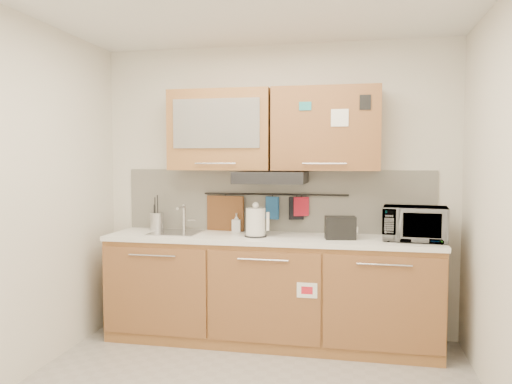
% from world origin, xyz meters
% --- Properties ---
extents(wall_back, '(3.20, 0.00, 3.20)m').
position_xyz_m(wall_back, '(0.00, 1.50, 1.30)').
color(wall_back, silver).
rests_on(wall_back, ground).
extents(wall_left, '(0.00, 3.00, 3.00)m').
position_xyz_m(wall_left, '(-1.60, 0.00, 1.30)').
color(wall_left, silver).
rests_on(wall_left, ground).
extents(base_cabinet, '(2.80, 0.64, 0.88)m').
position_xyz_m(base_cabinet, '(0.00, 1.19, 0.41)').
color(base_cabinet, '#AA6F3C').
rests_on(base_cabinet, floor).
extents(countertop, '(2.82, 0.62, 0.04)m').
position_xyz_m(countertop, '(0.00, 1.19, 0.90)').
color(countertop, white).
rests_on(countertop, base_cabinet).
extents(backsplash, '(2.80, 0.02, 0.56)m').
position_xyz_m(backsplash, '(0.00, 1.49, 1.20)').
color(backsplash, silver).
rests_on(backsplash, countertop).
extents(upper_cabinets, '(1.82, 0.37, 0.70)m').
position_xyz_m(upper_cabinets, '(-0.00, 1.32, 1.83)').
color(upper_cabinets, '#AA6F3C').
rests_on(upper_cabinets, wall_back).
extents(range_hood, '(0.60, 0.46, 0.10)m').
position_xyz_m(range_hood, '(0.00, 1.25, 1.42)').
color(range_hood, black).
rests_on(range_hood, upper_cabinets).
extents(sink, '(0.42, 0.40, 0.26)m').
position_xyz_m(sink, '(-0.85, 1.21, 0.92)').
color(sink, silver).
rests_on(sink, countertop).
extents(utensil_rail, '(1.30, 0.02, 0.02)m').
position_xyz_m(utensil_rail, '(0.00, 1.45, 1.26)').
color(utensil_rail, black).
rests_on(utensil_rail, backsplash).
extents(utensil_crock, '(0.13, 0.13, 0.33)m').
position_xyz_m(utensil_crock, '(-1.09, 1.35, 1.00)').
color(utensil_crock, '#B4B5B9').
rests_on(utensil_crock, countertop).
extents(kettle, '(0.21, 0.19, 0.29)m').
position_xyz_m(kettle, '(-0.11, 1.14, 1.04)').
color(kettle, silver).
rests_on(kettle, countertop).
extents(toaster, '(0.26, 0.18, 0.19)m').
position_xyz_m(toaster, '(0.59, 1.15, 1.02)').
color(toaster, black).
rests_on(toaster, countertop).
extents(microwave, '(0.53, 0.39, 0.27)m').
position_xyz_m(microwave, '(1.18, 1.19, 1.06)').
color(microwave, '#999999').
rests_on(microwave, countertop).
extents(soap_bottle, '(0.08, 0.08, 0.17)m').
position_xyz_m(soap_bottle, '(-0.34, 1.38, 1.00)').
color(soap_bottle, '#999999').
rests_on(soap_bottle, countertop).
extents(cutting_board, '(0.36, 0.08, 0.44)m').
position_xyz_m(cutting_board, '(-0.46, 1.44, 1.02)').
color(cutting_board, brown).
rests_on(cutting_board, utensil_rail).
extents(oven_mitt, '(0.12, 0.07, 0.20)m').
position_xyz_m(oven_mitt, '(-0.02, 1.44, 1.14)').
color(oven_mitt, '#21589B').
rests_on(oven_mitt, utensil_rail).
extents(dark_pouch, '(0.13, 0.08, 0.20)m').
position_xyz_m(dark_pouch, '(0.20, 1.44, 1.14)').
color(dark_pouch, black).
rests_on(dark_pouch, utensil_rail).
extents(pot_holder, '(0.13, 0.07, 0.17)m').
position_xyz_m(pot_holder, '(0.24, 1.44, 1.16)').
color(pot_holder, '#B7182B').
rests_on(pot_holder, utensil_rail).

